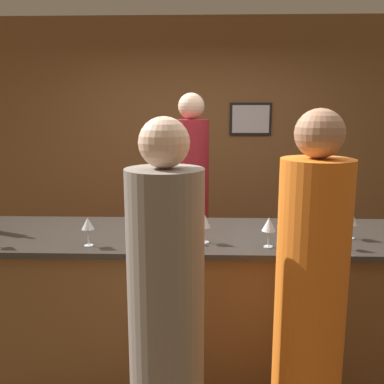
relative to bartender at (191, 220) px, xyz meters
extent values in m
cube|color=brown|center=(0.05, 1.20, 0.45)|extent=(8.00, 0.06, 2.80)
cube|color=black|center=(0.59, 1.16, 0.80)|extent=(0.44, 0.02, 0.34)
cube|color=silver|center=(0.59, 1.15, 0.80)|extent=(0.39, 0.00, 0.29)
cube|color=brown|center=(0.05, -0.83, -0.42)|extent=(3.11, 0.75, 1.04)
cube|color=#332D28|center=(0.05, -0.83, 0.11)|extent=(3.17, 0.81, 0.04)
cylinder|color=maroon|center=(0.00, 0.00, -0.06)|extent=(0.29, 0.29, 1.77)
sphere|color=beige|center=(0.00, 0.00, 0.93)|extent=(0.21, 0.21, 0.21)
cylinder|color=orange|center=(0.58, -1.66, -0.12)|extent=(0.31, 0.31, 1.66)
sphere|color=#A37556|center=(0.58, -1.66, 0.81)|extent=(0.21, 0.21, 0.21)
cylinder|color=gray|center=(-0.05, -1.71, -0.14)|extent=(0.33, 0.33, 1.62)
sphere|color=beige|center=(-0.05, -1.71, 0.78)|extent=(0.21, 0.21, 0.21)
cylinder|color=#19381E|center=(-0.19, -0.94, 0.24)|extent=(0.07, 0.07, 0.22)
cylinder|color=#19381E|center=(-0.19, -0.94, 0.39)|extent=(0.03, 0.03, 0.07)
cylinder|color=silver|center=(0.11, -1.01, 0.13)|extent=(0.05, 0.05, 0.00)
cylinder|color=silver|center=(0.11, -1.01, 0.18)|extent=(0.01, 0.01, 0.09)
cone|color=silver|center=(0.11, -1.01, 0.26)|extent=(0.07, 0.07, 0.08)
cylinder|color=silver|center=(1.01, -0.90, 0.13)|extent=(0.05, 0.05, 0.00)
cylinder|color=silver|center=(1.01, -0.90, 0.18)|extent=(0.01, 0.01, 0.08)
cone|color=silver|center=(1.01, -0.90, 0.26)|extent=(0.08, 0.08, 0.08)
cylinder|color=silver|center=(0.90, -1.10, 0.13)|extent=(0.05, 0.05, 0.00)
cylinder|color=silver|center=(0.90, -1.10, 0.18)|extent=(0.01, 0.01, 0.08)
cone|color=silver|center=(0.90, -1.10, 0.26)|extent=(0.06, 0.06, 0.07)
cylinder|color=silver|center=(-0.56, -1.10, 0.13)|extent=(0.05, 0.05, 0.00)
cylinder|color=silver|center=(-0.56, -1.10, 0.19)|extent=(0.01, 0.01, 0.10)
cone|color=silver|center=(-0.56, -1.10, 0.27)|extent=(0.07, 0.07, 0.07)
cylinder|color=silver|center=(0.48, -1.08, 0.13)|extent=(0.05, 0.05, 0.00)
cylinder|color=silver|center=(0.48, -1.08, 0.18)|extent=(0.01, 0.01, 0.09)
cone|color=silver|center=(0.48, -1.08, 0.27)|extent=(0.08, 0.08, 0.08)
camera|label=1|loc=(0.11, -3.45, 0.92)|focal=40.00mm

